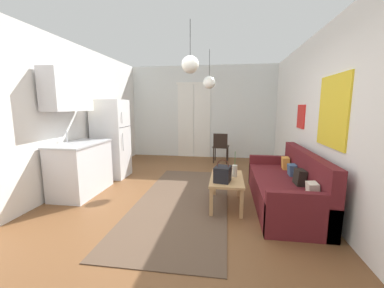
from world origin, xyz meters
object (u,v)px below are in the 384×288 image
coffee_table (227,182)px  pendant_lamp_far (209,83)px  couch (288,188)px  accent_chair (221,146)px  bamboo_vase (235,171)px  handbag (223,174)px  pendant_lamp_near (190,65)px  refrigerator (111,139)px

coffee_table → pendant_lamp_far: pendant_lamp_far is taller
couch → accent_chair: (-1.12, 2.74, 0.20)m
couch → accent_chair: size_ratio=2.61×
coffee_table → bamboo_vase: bearing=33.3°
handbag → accent_chair: 3.09m
accent_chair → pendant_lamp_near: bearing=87.6°
couch → refrigerator: 3.67m
couch → pendant_lamp_near: bearing=-168.6°
coffee_table → pendant_lamp_far: size_ratio=1.12×
handbag → accent_chair: size_ratio=0.40×
accent_chair → pendant_lamp_far: size_ratio=1.01×
coffee_table → handbag: 0.28m
couch → accent_chair: 2.97m
coffee_table → accent_chair: accent_chair is taller
handbag → pendant_lamp_far: size_ratio=0.41×
bamboo_vase → pendant_lamp_far: 2.24m
refrigerator → handbag: bearing=-30.1°
coffee_table → accent_chair: 2.89m
accent_chair → pendant_lamp_near: (-0.38, -3.04, 1.66)m
bamboo_vase → coffee_table: bearing=-146.7°
pendant_lamp_near → pendant_lamp_far: 1.82m
couch → bamboo_vase: bearing=-175.7°
accent_chair → pendant_lamp_near: size_ratio=1.13×
accent_chair → pendant_lamp_far: bearing=83.6°
couch → handbag: 1.11m
refrigerator → accent_chair: (2.33, 1.66, -0.37)m
accent_chair → handbag: bearing=96.7°
coffee_table → refrigerator: refrigerator is taller
couch → bamboo_vase: (-0.83, -0.06, 0.27)m
refrigerator → coffee_table: bearing=-25.9°
coffee_table → refrigerator: bearing=154.1°
coffee_table → refrigerator: (-2.51, 1.22, 0.45)m
couch → handbag: size_ratio=6.48×
bamboo_vase → pendant_lamp_near: 1.74m
accent_chair → pendant_lamp_far: 2.02m
refrigerator → accent_chair: refrigerator is taller
couch → pendant_lamp_near: (-1.50, -0.30, 1.86)m
handbag → pendant_lamp_near: bearing=175.3°
handbag → bamboo_vase: bearing=56.8°
handbag → pendant_lamp_near: (-0.49, 0.04, 1.56)m
couch → coffee_table: 0.97m
coffee_table → handbag: bearing=-107.1°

